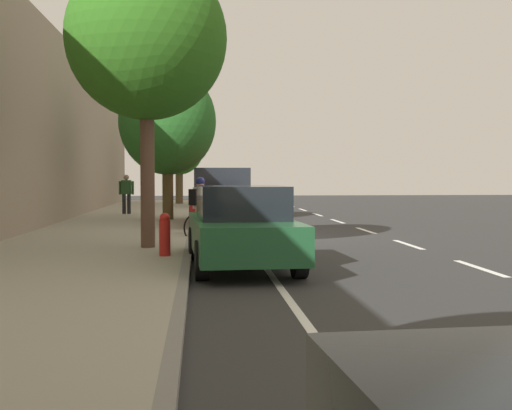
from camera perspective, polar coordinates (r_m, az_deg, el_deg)
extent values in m
plane|color=#2E2E2E|center=(18.77, 1.07, -2.67)|extent=(75.54, 75.54, 0.00)
cube|color=#9D9887|center=(18.83, -12.57, -2.49)|extent=(4.37, 47.21, 0.15)
cube|color=gray|center=(18.67, -5.65, -2.49)|extent=(0.16, 47.21, 0.15)
cube|color=white|center=(41.46, 2.24, 0.19)|extent=(0.14, 2.20, 0.01)
cube|color=white|center=(37.30, 3.04, -0.07)|extent=(0.14, 2.20, 0.01)
cube|color=white|center=(33.15, 4.04, -0.40)|extent=(0.14, 2.20, 0.01)
cube|color=white|center=(29.01, 5.33, -0.83)|extent=(0.14, 2.20, 0.01)
cube|color=white|center=(24.90, 7.05, -1.39)|extent=(0.14, 2.20, 0.01)
cube|color=white|center=(20.82, 9.45, -2.18)|extent=(0.14, 2.20, 0.01)
cube|color=white|center=(16.80, 13.01, -3.34)|extent=(0.14, 2.20, 0.01)
cube|color=white|center=(12.90, 18.77, -5.18)|extent=(0.14, 2.20, 0.01)
cube|color=white|center=(18.71, -1.14, -2.68)|extent=(0.12, 47.21, 0.01)
cube|color=gray|center=(19.30, -19.90, 7.09)|extent=(0.50, 47.21, 6.58)
cube|color=#B7BABF|center=(33.93, -3.39, 0.98)|extent=(2.09, 4.77, 0.90)
cube|color=black|center=(33.92, -3.40, 2.38)|extent=(1.80, 3.17, 0.76)
cylinder|color=black|center=(32.44, -4.76, 0.20)|extent=(0.25, 0.77, 0.76)
cylinder|color=black|center=(32.56, -1.68, 0.21)|extent=(0.25, 0.77, 0.76)
cylinder|color=black|center=(35.35, -4.96, 0.39)|extent=(0.25, 0.77, 0.76)
cylinder|color=black|center=(35.46, -2.14, 0.40)|extent=(0.25, 0.77, 0.76)
cube|color=maroon|center=(21.79, -3.00, 0.03)|extent=(2.03, 5.33, 0.80)
cube|color=black|center=(20.84, -2.96, 2.11)|extent=(1.74, 1.52, 0.80)
cube|color=maroon|center=(22.97, -3.07, 1.30)|extent=(1.90, 2.67, 0.12)
cylinder|color=black|center=(20.17, -5.47, -1.18)|extent=(0.23, 0.80, 0.80)
cylinder|color=black|center=(20.21, -0.35, -1.16)|extent=(0.23, 0.80, 0.80)
cylinder|color=black|center=(23.45, -5.29, -0.66)|extent=(0.23, 0.80, 0.80)
cylinder|color=black|center=(23.48, -0.88, -0.64)|extent=(0.23, 0.80, 0.80)
cube|color=#1E512D|center=(12.21, -1.27, -2.66)|extent=(1.99, 4.49, 0.64)
cube|color=black|center=(12.17, -1.27, 0.25)|extent=(1.66, 2.18, 0.60)
cylinder|color=black|center=(10.81, -4.70, -4.78)|extent=(0.25, 0.67, 0.66)
cylinder|color=black|center=(11.02, 3.76, -4.64)|extent=(0.25, 0.67, 0.66)
cylinder|color=black|center=(13.52, -5.35, -3.31)|extent=(0.25, 0.67, 0.66)
cylinder|color=black|center=(13.69, 1.44, -3.23)|extent=(0.25, 0.67, 0.66)
torus|color=black|center=(18.04, -2.99, -1.76)|extent=(0.54, 0.52, 0.71)
torus|color=black|center=(17.31, -5.41, -1.95)|extent=(0.54, 0.52, 0.71)
cylinder|color=black|center=(17.75, -3.87, -1.55)|extent=(0.49, 0.47, 0.52)
cylinder|color=black|center=(17.50, -4.72, -1.64)|extent=(0.13, 0.12, 0.48)
cylinder|color=black|center=(17.70, -4.00, -0.79)|extent=(0.55, 0.53, 0.05)
cylinder|color=black|center=(17.43, -5.00, -2.18)|extent=(0.28, 0.27, 0.19)
cylinder|color=black|center=(17.38, -5.13, -1.41)|extent=(0.22, 0.21, 0.34)
cylinder|color=black|center=(18.00, -3.08, -1.24)|extent=(0.11, 0.10, 0.34)
cube|color=black|center=(17.45, -4.85, -0.74)|extent=(0.24, 0.24, 0.05)
cylinder|color=black|center=(17.95, -3.17, -0.52)|extent=(0.34, 0.35, 0.03)
cylinder|color=#C6B284|center=(18.03, -4.63, -1.59)|extent=(0.15, 0.15, 0.82)
cylinder|color=#C6B284|center=(18.19, -5.02, -1.56)|extent=(0.15, 0.15, 0.82)
cube|color=white|center=(18.08, -4.83, 0.63)|extent=(0.41, 0.44, 0.58)
cylinder|color=white|center=(17.87, -4.32, 0.51)|extent=(0.10, 0.10, 0.55)
cylinder|color=white|center=(18.28, -5.33, 0.55)|extent=(0.10, 0.10, 0.55)
sphere|color=#A5746A|center=(18.07, -4.84, 1.90)|extent=(0.23, 0.23, 0.23)
sphere|color=navy|center=(18.07, -4.84, 2.03)|extent=(0.26, 0.26, 0.26)
cube|color=black|center=(17.95, -5.34, 0.67)|extent=(0.33, 0.35, 0.44)
cylinder|color=brown|center=(37.18, -6.65, 1.94)|extent=(0.41, 0.41, 2.35)
ellipsoid|color=#2F8B1F|center=(37.21, -6.66, 4.91)|extent=(2.75, 2.75, 2.97)
cylinder|color=brown|center=(23.77, -7.62, 1.83)|extent=(0.39, 0.39, 2.54)
ellipsoid|color=#276524|center=(23.84, -7.66, 7.17)|extent=(3.45, 3.45, 3.80)
cylinder|color=brown|center=(14.55, -9.36, 3.41)|extent=(0.31, 0.31, 3.58)
ellipsoid|color=#2C661A|center=(14.85, -9.44, 14.06)|extent=(3.47, 3.47, 3.53)
cylinder|color=black|center=(27.42, -10.92, 0.08)|extent=(0.15, 0.15, 0.81)
cylinder|color=black|center=(27.45, -11.33, 0.08)|extent=(0.15, 0.15, 0.81)
cube|color=#264C26|center=(27.42, -11.14, 1.53)|extent=(0.39, 0.25, 0.57)
cylinder|color=#264C26|center=(27.38, -10.60, 1.47)|extent=(0.10, 0.10, 0.54)
cylinder|color=#264C26|center=(27.46, -11.67, 1.46)|extent=(0.10, 0.10, 0.54)
sphere|color=gray|center=(27.41, -11.14, 2.36)|extent=(0.23, 0.23, 0.23)
cylinder|color=red|center=(12.98, -7.89, -2.84)|extent=(0.22, 0.22, 0.70)
sphere|color=red|center=(12.95, -7.90, -1.12)|extent=(0.20, 0.20, 0.20)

